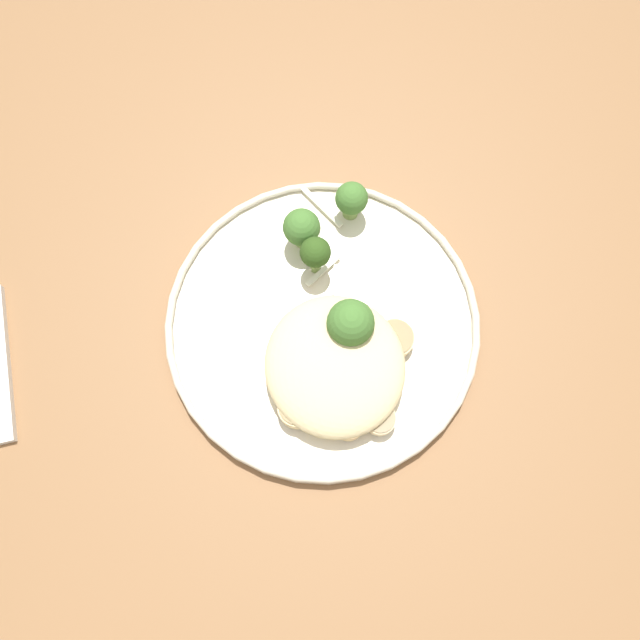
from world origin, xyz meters
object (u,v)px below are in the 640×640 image
(dinner_plate, at_px, (320,324))
(broccoli_floret_small_sprig, at_px, (315,253))
(seared_scallop_half_hidden, at_px, (298,408))
(seared_scallop_left_edge, at_px, (363,384))
(seared_scallop_tiny_bay, at_px, (345,426))
(seared_scallop_tilted_round, at_px, (380,419))
(seared_scallop_rear_pale, at_px, (314,370))
(broccoli_floret_center_pile, at_px, (298,229))
(seared_scallop_center_golden, at_px, (395,339))
(broccoli_floret_rear_charred, at_px, (350,321))
(seared_scallop_large_seared, at_px, (338,322))
(broccoli_floret_right_tilted, at_px, (351,200))

(dinner_plate, distance_m, broccoli_floret_small_sprig, 0.07)
(seared_scallop_half_hidden, relative_size, seared_scallop_left_edge, 1.11)
(seared_scallop_tiny_bay, height_order, seared_scallop_tilted_round, seared_scallop_tiny_bay)
(seared_scallop_rear_pale, bearing_deg, broccoli_floret_center_pile, 173.44)
(seared_scallop_center_golden, distance_m, seared_scallop_left_edge, 0.05)
(broccoli_floret_rear_charred, bearing_deg, seared_scallop_center_golden, 65.99)
(seared_scallop_half_hidden, xyz_separation_m, seared_scallop_large_seared, (-0.07, 0.05, 0.00))
(seared_scallop_half_hidden, xyz_separation_m, broccoli_floret_rear_charred, (-0.06, 0.06, 0.03))
(seared_scallop_large_seared, bearing_deg, seared_scallop_tilted_round, 8.99)
(seared_scallop_center_golden, bearing_deg, broccoli_floret_small_sprig, -148.86)
(seared_scallop_half_hidden, relative_size, broccoli_floret_rear_charred, 0.58)
(seared_scallop_center_golden, height_order, seared_scallop_tilted_round, same)
(dinner_plate, height_order, seared_scallop_center_golden, seared_scallop_center_golden)
(broccoli_floret_rear_charred, height_order, broccoli_floret_small_sprig, broccoli_floret_rear_charred)
(seared_scallop_center_golden, relative_size, broccoli_floret_center_pile, 0.73)
(broccoli_floret_center_pile, distance_m, broccoli_floret_right_tilted, 0.06)
(seared_scallop_tiny_bay, height_order, broccoli_floret_right_tilted, broccoli_floret_right_tilted)
(seared_scallop_half_hidden, bearing_deg, broccoli_floret_rear_charred, 134.35)
(seared_scallop_tilted_round, bearing_deg, seared_scallop_center_golden, 154.67)
(seared_scallop_tiny_bay, relative_size, seared_scallop_rear_pale, 0.79)
(dinner_plate, xyz_separation_m, seared_scallop_half_hidden, (0.07, -0.04, 0.01))
(seared_scallop_rear_pale, bearing_deg, seared_scallop_tilted_round, 39.50)
(seared_scallop_half_hidden, height_order, seared_scallop_large_seared, same)
(broccoli_floret_rear_charred, bearing_deg, broccoli_floret_center_pile, -166.72)
(seared_scallop_half_hidden, bearing_deg, seared_scallop_center_golden, 112.78)
(seared_scallop_half_hidden, distance_m, seared_scallop_center_golden, 0.11)
(seared_scallop_center_golden, distance_m, seared_scallop_large_seared, 0.05)
(seared_scallop_large_seared, xyz_separation_m, broccoli_floret_small_sprig, (-0.06, -0.01, 0.02))
(seared_scallop_tiny_bay, bearing_deg, seared_scallop_rear_pale, -164.77)
(seared_scallop_rear_pale, bearing_deg, seared_scallop_center_golden, 98.69)
(seared_scallop_half_hidden, bearing_deg, seared_scallop_left_edge, 97.23)
(seared_scallop_rear_pale, bearing_deg, broccoli_floret_small_sprig, 166.27)
(seared_scallop_rear_pale, height_order, broccoli_floret_rear_charred, broccoli_floret_rear_charred)
(seared_scallop_left_edge, bearing_deg, seared_scallop_rear_pale, -119.55)
(dinner_plate, distance_m, broccoli_floret_center_pile, 0.09)
(seared_scallop_large_seared, xyz_separation_m, broccoli_floret_center_pile, (-0.09, -0.02, 0.02))
(seared_scallop_half_hidden, relative_size, broccoli_floret_right_tilted, 0.78)
(seared_scallop_left_edge, height_order, broccoli_floret_rear_charred, broccoli_floret_rear_charred)
(seared_scallop_left_edge, height_order, seared_scallop_large_seared, seared_scallop_large_seared)
(seared_scallop_large_seared, xyz_separation_m, broccoli_floret_rear_charred, (0.01, 0.01, 0.03))
(seared_scallop_left_edge, bearing_deg, broccoli_floret_rear_charred, -179.69)
(seared_scallop_large_seared, distance_m, broccoli_floret_right_tilted, 0.12)
(seared_scallop_tiny_bay, bearing_deg, broccoli_floret_small_sprig, 176.47)
(seared_scallop_center_golden, distance_m, broccoli_floret_small_sprig, 0.10)
(seared_scallop_center_golden, xyz_separation_m, seared_scallop_left_edge, (0.03, -0.04, -0.00))
(seared_scallop_tiny_bay, height_order, broccoli_floret_small_sprig, broccoli_floret_small_sprig)
(broccoli_floret_rear_charred, bearing_deg, seared_scallop_large_seared, -140.81)
(broccoli_floret_small_sprig, bearing_deg, seared_scallop_rear_pale, -13.73)
(seared_scallop_rear_pale, height_order, seared_scallop_large_seared, same)
(broccoli_floret_center_pile, bearing_deg, dinner_plate, 0.58)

